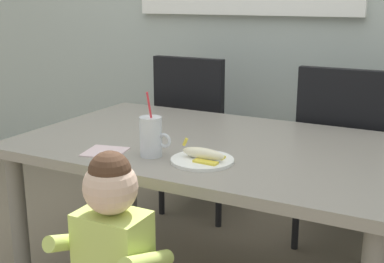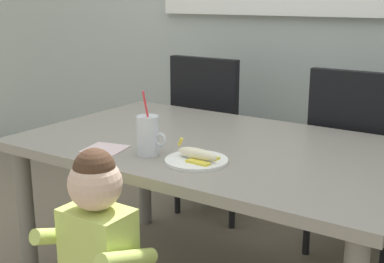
{
  "view_description": "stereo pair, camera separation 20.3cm",
  "coord_description": "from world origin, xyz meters",
  "views": [
    {
      "loc": [
        0.87,
        -1.83,
        1.28
      ],
      "look_at": [
        -0.05,
        -0.1,
        0.76
      ],
      "focal_mm": 47.79,
      "sensor_mm": 36.0,
      "label": 1
    },
    {
      "loc": [
        1.04,
        -1.73,
        1.28
      ],
      "look_at": [
        -0.05,
        -0.1,
        0.76
      ],
      "focal_mm": 47.79,
      "sensor_mm": 36.0,
      "label": 2
    }
  ],
  "objects": [
    {
      "name": "dining_table",
      "position": [
        0.0,
        0.0,
        0.62
      ],
      "size": [
        1.59,
        0.98,
        0.7
      ],
      "color": "gray",
      "rests_on": "ground"
    },
    {
      "name": "peeled_banana",
      "position": [
        0.09,
        -0.26,
        0.73
      ],
      "size": [
        0.17,
        0.11,
        0.07
      ],
      "rotation": [
        0.0,
        0.0,
        -0.05
      ],
      "color": "#F4EAC6",
      "rests_on": "snack_plate"
    },
    {
      "name": "toddler_standing",
      "position": [
        -0.03,
        -0.67,
        0.53
      ],
      "size": [
        0.33,
        0.24,
        0.84
      ],
      "color": "#3F4760",
      "rests_on": "ground"
    },
    {
      "name": "snack_plate",
      "position": [
        0.08,
        -0.26,
        0.71
      ],
      "size": [
        0.23,
        0.23,
        0.01
      ],
      "primitive_type": "cylinder",
      "color": "white",
      "rests_on": "dining_table"
    },
    {
      "name": "dining_chair_right",
      "position": [
        0.4,
        0.68,
        0.54
      ],
      "size": [
        0.44,
        0.44,
        0.96
      ],
      "rotation": [
        0.0,
        0.0,
        3.14
      ],
      "color": "black",
      "rests_on": "ground"
    },
    {
      "name": "dining_chair_left",
      "position": [
        -0.45,
        0.74,
        0.54
      ],
      "size": [
        0.44,
        0.44,
        0.96
      ],
      "rotation": [
        0.0,
        0.0,
        3.14
      ],
      "color": "black",
      "rests_on": "ground"
    },
    {
      "name": "milk_cup",
      "position": [
        -0.12,
        -0.29,
        0.77
      ],
      "size": [
        0.13,
        0.08,
        0.25
      ],
      "color": "silver",
      "rests_on": "dining_table"
    },
    {
      "name": "paper_napkin",
      "position": [
        -0.3,
        -0.33,
        0.7
      ],
      "size": [
        0.18,
        0.18,
        0.0
      ],
      "primitive_type": "cube",
      "rotation": [
        0.0,
        0.0,
        0.22
      ],
      "color": "silver",
      "rests_on": "dining_table"
    }
  ]
}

